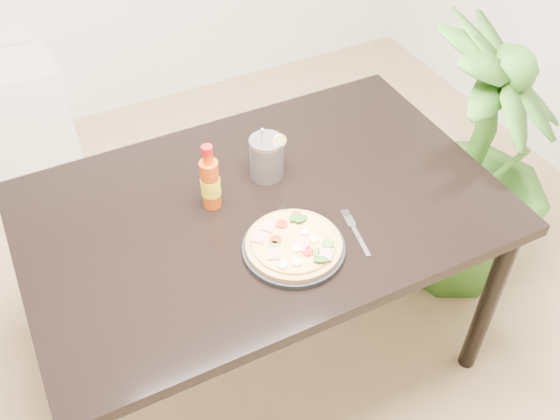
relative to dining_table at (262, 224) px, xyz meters
name	(u,v)px	position (x,y,z in m)	size (l,w,h in m)	color
room_shell	(235,32)	(-0.24, -0.46, 0.92)	(4.50, 4.50, 4.50)	white
dining_table	(262,224)	(0.00, 0.00, 0.00)	(1.40, 0.90, 0.75)	black
plate	(294,248)	(0.00, -0.20, 0.09)	(0.28, 0.28, 0.02)	black
pizza	(294,244)	(0.00, -0.21, 0.11)	(0.26, 0.26, 0.03)	tan
hot_sauce_bottle	(210,183)	(-0.13, 0.07, 0.17)	(0.07, 0.07, 0.22)	#CF420C
cola_cup	(267,158)	(0.07, 0.11, 0.15)	(0.11, 0.10, 0.19)	black
fork	(355,231)	(0.19, -0.22, 0.09)	(0.05, 0.19, 0.00)	silver
houseplant	(475,165)	(0.89, 0.04, -0.13)	(0.60, 0.60, 1.07)	#31661B
plant_pot	(453,244)	(0.89, 0.04, -0.56)	(0.28, 0.28, 0.22)	brown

